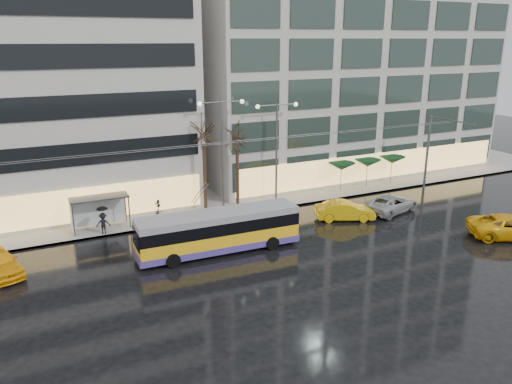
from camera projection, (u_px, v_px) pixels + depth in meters
ground at (258, 265)px, 31.86m from camera, size 140.00×140.00×0.00m
sidewalk at (210, 199)px, 44.72m from camera, size 80.00×10.00×0.15m
kerb at (232, 216)px, 40.46m from camera, size 80.00×0.10×0.15m
building_right at (342, 50)px, 52.39m from camera, size 32.00×14.00×25.00m
trolleybus at (219, 233)px, 33.43m from camera, size 11.11×4.48×5.12m
catenary at (224, 170)px, 37.86m from camera, size 42.24×5.12×7.00m
bus_shelter at (94, 206)px, 37.00m from camera, size 4.20×1.60×2.51m
street_lamp_near at (222, 140)px, 40.22m from camera, size 3.96×0.36×9.03m
street_lamp_far at (277, 138)px, 42.38m from camera, size 3.96×0.36×8.53m
tree_a at (203, 128)px, 39.45m from camera, size 3.20×3.20×8.40m
tree_b at (237, 133)px, 41.07m from camera, size 3.20×3.20×7.70m
parasol_a at (342, 166)px, 46.43m from camera, size 2.50×2.50×2.65m
parasol_b at (367, 163)px, 47.67m from camera, size 2.50×2.50×2.65m
parasol_c at (392, 160)px, 48.92m from camera, size 2.50×2.50×2.65m
taxi_b at (345, 211)px, 39.57m from camera, size 4.92×3.31×1.53m
taxi_c at (511, 227)px, 36.00m from camera, size 6.52×5.19×1.65m
sedan_silver at (391, 204)px, 41.40m from camera, size 5.66×3.70×1.45m
pedestrian_a at (97, 206)px, 38.03m from camera, size 1.20×1.21×2.19m
pedestrian_b at (157, 204)px, 40.58m from camera, size 0.97×0.89×1.61m
pedestrian_c at (103, 219)px, 36.25m from camera, size 1.14×1.00×2.11m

